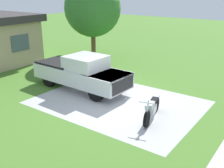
% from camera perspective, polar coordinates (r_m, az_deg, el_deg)
% --- Properties ---
extents(ground_plane, '(80.00, 80.00, 0.00)m').
position_cam_1_polar(ground_plane, '(13.16, 1.24, -3.87)').
color(ground_plane, '#49782A').
extents(driveway_pad, '(5.68, 7.69, 0.01)m').
position_cam_1_polar(driveway_pad, '(13.16, 1.24, -3.85)').
color(driveway_pad, '#B2B2B2').
rests_on(driveway_pad, ground).
extents(motorcycle, '(2.18, 0.85, 1.09)m').
position_cam_1_polar(motorcycle, '(11.49, 8.39, -5.10)').
color(motorcycle, black).
rests_on(motorcycle, ground).
extents(pickup_truck, '(2.19, 5.69, 1.90)m').
position_cam_1_polar(pickup_truck, '(14.77, -6.70, 2.58)').
color(pickup_truck, black).
rests_on(pickup_truck, ground).
extents(shade_tree, '(4.35, 4.35, 5.95)m').
position_cam_1_polar(shade_tree, '(21.66, -4.10, 15.57)').
color(shade_tree, brown).
rests_on(shade_tree, ground).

